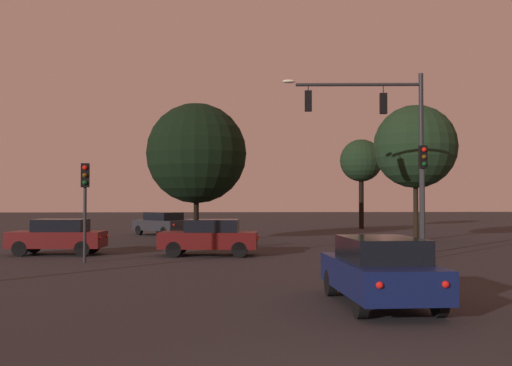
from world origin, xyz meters
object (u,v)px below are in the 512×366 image
(traffic_signal_mast_arm, at_px, (384,130))
(traffic_light_corner_left, at_px, (423,179))
(car_crossing_right, at_px, (58,236))
(tree_behind_sign, at_px, (361,161))
(tree_center_horizon, at_px, (196,153))
(car_crossing_left, at_px, (210,237))
(car_far_lane, at_px, (162,223))
(car_nearside_lane, at_px, (380,270))
(traffic_light_corner_right, at_px, (85,192))
(tree_left_far, at_px, (415,147))

(traffic_signal_mast_arm, distance_m, traffic_light_corner_left, 3.54)
(traffic_signal_mast_arm, xyz_separation_m, car_crossing_right, (-14.00, 0.49, -4.60))
(tree_behind_sign, xyz_separation_m, tree_center_horizon, (-12.74, -14.94, -0.54))
(car_crossing_left, relative_size, car_far_lane, 0.96)
(car_nearside_lane, bearing_deg, car_far_lane, 104.77)
(traffic_light_corner_right, relative_size, car_crossing_right, 0.91)
(traffic_light_corner_left, relative_size, car_crossing_right, 1.09)
(traffic_signal_mast_arm, bearing_deg, tree_behind_sign, 79.29)
(traffic_light_corner_right, bearing_deg, car_far_lane, 85.73)
(car_nearside_lane, bearing_deg, traffic_light_corner_right, 130.72)
(traffic_light_corner_right, height_order, car_crossing_left, traffic_light_corner_right)
(traffic_light_corner_left, xyz_separation_m, car_crossing_left, (-8.37, 2.29, -2.36))
(traffic_signal_mast_arm, distance_m, tree_center_horizon, 11.61)
(traffic_light_corner_left, height_order, tree_left_far, tree_left_far)
(car_crossing_left, bearing_deg, tree_left_far, 36.92)
(car_crossing_right, distance_m, tree_left_far, 20.29)
(traffic_light_corner_left, relative_size, traffic_light_corner_right, 1.20)
(traffic_signal_mast_arm, height_order, car_far_lane, traffic_signal_mast_arm)
(traffic_signal_mast_arm, height_order, car_nearside_lane, traffic_signal_mast_arm)
(car_far_lane, bearing_deg, tree_behind_sign, 28.45)
(car_crossing_right, distance_m, tree_center_horizon, 10.23)
(traffic_signal_mast_arm, height_order, traffic_light_corner_left, traffic_signal_mast_arm)
(car_nearside_lane, relative_size, tree_center_horizon, 0.59)
(car_far_lane, height_order, tree_behind_sign, tree_behind_sign)
(tree_behind_sign, bearing_deg, car_crossing_left, -117.06)
(traffic_light_corner_right, xyz_separation_m, tree_left_far, (16.28, 11.28, 2.73))
(car_nearside_lane, bearing_deg, tree_behind_sign, 77.46)
(tree_behind_sign, bearing_deg, traffic_light_corner_right, -122.62)
(car_nearside_lane, bearing_deg, traffic_signal_mast_arm, 74.25)
(traffic_signal_mast_arm, xyz_separation_m, traffic_light_corner_right, (-12.17, -2.86, -2.74))
(traffic_signal_mast_arm, height_order, tree_left_far, traffic_signal_mast_arm)
(tree_behind_sign, bearing_deg, traffic_light_corner_left, -97.83)
(traffic_light_corner_left, distance_m, traffic_light_corner_right, 13.01)
(tree_behind_sign, bearing_deg, car_nearside_lane, -102.54)
(traffic_signal_mast_arm, xyz_separation_m, traffic_light_corner_left, (0.82, -2.62, -2.23))
(car_crossing_left, height_order, tree_behind_sign, tree_behind_sign)
(car_nearside_lane, bearing_deg, tree_left_far, 70.03)
(traffic_signal_mast_arm, xyz_separation_m, car_nearside_lane, (-3.61, -12.81, -4.59))
(traffic_light_corner_left, xyz_separation_m, tree_behind_sign, (3.52, 25.56, 2.30))
(traffic_light_corner_left, relative_size, tree_behind_sign, 0.62)
(car_far_lane, relative_size, tree_left_far, 0.57)
(traffic_light_corner_left, distance_m, car_far_lane, 21.03)
(car_crossing_left, relative_size, car_crossing_right, 1.04)
(car_nearside_lane, xyz_separation_m, tree_center_horizon, (-4.79, 20.81, 4.12))
(tree_left_far, bearing_deg, car_crossing_left, -143.08)
(traffic_light_corner_right, height_order, tree_center_horizon, tree_center_horizon)
(traffic_light_corner_right, xyz_separation_m, car_crossing_right, (-1.82, 3.35, -1.86))
(car_crossing_right, bearing_deg, tree_behind_sign, 50.76)
(tree_center_horizon, bearing_deg, car_crossing_left, -84.15)
(traffic_signal_mast_arm, bearing_deg, traffic_light_corner_left, -72.57)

